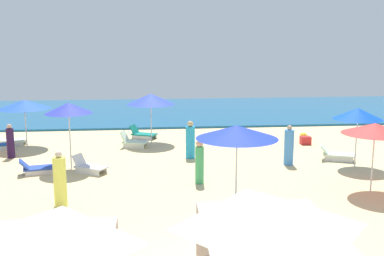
# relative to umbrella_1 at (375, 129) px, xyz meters

# --- Properties ---
(ocean) EXTENTS (60.00, 13.31, 0.12)m
(ocean) POSITION_rel_umbrella_1_xyz_m (-5.93, 18.53, -2.07)
(ocean) COLOR #165988
(ocean) RESTS_ON ground_plane
(umbrella_1) EXTENTS (2.12, 2.12, 2.31)m
(umbrella_1) POSITION_rel_umbrella_1_xyz_m (0.00, 0.00, 0.00)
(umbrella_1) COLOR silver
(umbrella_1) RESTS_ON ground_plane
(umbrella_3) EXTENTS (2.48, 2.48, 2.43)m
(umbrella_3) POSITION_rel_umbrella_1_xyz_m (-4.64, -0.57, 0.09)
(umbrella_3) COLOR silver
(umbrella_3) RESTS_ON ground_plane
(umbrella_4) EXTENTS (1.91, 1.91, 2.36)m
(umbrella_4) POSITION_rel_umbrella_1_xyz_m (0.88, 3.08, -0.00)
(umbrella_4) COLOR silver
(umbrella_4) RESTS_ON ground_plane
(lounge_chair_4_0) EXTENTS (1.54, 1.14, 0.63)m
(lounge_chair_4_0) POSITION_rel_umbrella_1_xyz_m (0.56, 4.12, -1.88)
(lounge_chair_4_0) COLOR silver
(lounge_chair_4_0) RESTS_ON ground_plane
(umbrella_5) EXTENTS (2.41, 2.41, 2.24)m
(umbrella_5) POSITION_rel_umbrella_1_xyz_m (-12.96, 7.95, -0.10)
(umbrella_5) COLOR silver
(umbrella_5) RESTS_ON ground_plane
(lounge_chair_5_1) EXTENTS (1.44, 0.67, 0.63)m
(lounge_chair_5_1) POSITION_rel_umbrella_1_xyz_m (-13.90, 8.49, -1.89)
(lounge_chair_5_1) COLOR silver
(lounge_chair_5_1) RESTS_ON ground_plane
(umbrella_6) EXTENTS (2.32, 2.32, 2.43)m
(umbrella_6) POSITION_rel_umbrella_1_xyz_m (-7.10, 8.25, 0.04)
(umbrella_6) COLOR silver
(umbrella_6) RESTS_ON ground_plane
(lounge_chair_6_0) EXTENTS (1.35, 0.96, 0.76)m
(lounge_chair_6_0) POSITION_rel_umbrella_1_xyz_m (-7.98, 7.41, -1.85)
(lounge_chair_6_0) COLOR silver
(lounge_chair_6_0) RESTS_ON ground_plane
(lounge_chair_6_1) EXTENTS (1.48, 1.15, 0.67)m
(lounge_chair_6_1) POSITION_rel_umbrella_1_xyz_m (-7.55, 9.46, -1.90)
(lounge_chair_6_1) COLOR silver
(lounge_chair_6_1) RESTS_ON ground_plane
(umbrella_7) EXTENTS (1.82, 1.82, 2.60)m
(umbrella_7) POSITION_rel_umbrella_1_xyz_m (-10.29, 3.94, 0.26)
(umbrella_7) COLOR silver
(umbrella_7) RESTS_ON ground_plane
(lounge_chair_7_0) EXTENTS (1.45, 0.94, 0.57)m
(lounge_chair_7_0) POSITION_rel_umbrella_1_xyz_m (-11.46, 3.35, -1.91)
(lounge_chair_7_0) COLOR silver
(lounge_chair_7_0) RESTS_ON ground_plane
(lounge_chair_7_1) EXTENTS (1.39, 1.14, 0.68)m
(lounge_chair_7_1) POSITION_rel_umbrella_1_xyz_m (-9.53, 3.24, -1.89)
(lounge_chair_7_1) COLOR silver
(lounge_chair_7_1) RESTS_ON ground_plane
(beachgoer_0) EXTENTS (0.56, 0.56, 1.61)m
(beachgoer_0) POSITION_rel_umbrella_1_xyz_m (-5.49, 5.12, -1.39)
(beachgoer_0) COLOR #2497CC
(beachgoer_0) RESTS_ON ground_plane
(beachgoer_1) EXTENTS (0.45, 0.45, 1.47)m
(beachgoer_1) POSITION_rel_umbrella_1_xyz_m (-13.12, 5.93, -1.45)
(beachgoer_1) COLOR #29143A
(beachgoer_1) RESTS_ON ground_plane
(beachgoer_2) EXTENTS (0.47, 0.47, 1.71)m
(beachgoer_2) POSITION_rel_umbrella_1_xyz_m (-9.95, -0.29, -1.34)
(beachgoer_2) COLOR #E8E65B
(beachgoer_2) RESTS_ON ground_plane
(beachgoer_3) EXTENTS (0.32, 0.32, 1.56)m
(beachgoer_3) POSITION_rel_umbrella_1_xyz_m (-5.52, 1.51, -1.37)
(beachgoer_3) COLOR #42A963
(beachgoer_3) RESTS_ON ground_plane
(beachgoer_5) EXTENTS (0.46, 0.46, 1.62)m
(beachgoer_5) POSITION_rel_umbrella_1_xyz_m (-1.65, 3.64, -1.39)
(beachgoer_5) COLOR #438AD8
(beachgoer_5) RESTS_ON ground_plane
(beach_ball_0) EXTENTS (0.37, 0.37, 0.37)m
(beach_ball_0) POSITION_rel_umbrella_1_xyz_m (0.61, 8.31, -1.95)
(beach_ball_0) COLOR yellow
(beach_ball_0) RESTS_ON ground_plane
(cooler_box_1) EXTENTS (0.49, 0.40, 0.39)m
(cooler_box_1) POSITION_rel_umbrella_1_xyz_m (0.33, 7.22, -1.94)
(cooler_box_1) COLOR red
(cooler_box_1) RESTS_ON ground_plane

